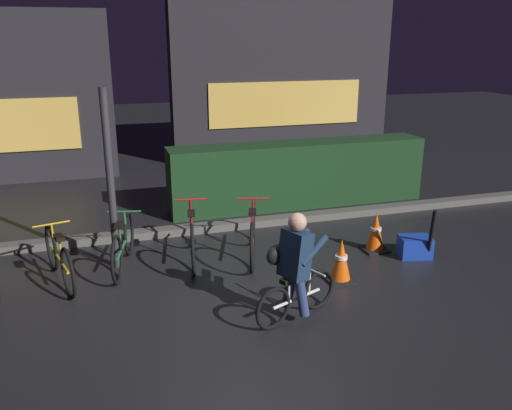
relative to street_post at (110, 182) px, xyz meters
name	(u,v)px	position (x,y,z in m)	size (l,w,h in m)	color
ground_plane	(255,289)	(1.61, -1.20, -1.21)	(40.00, 40.00, 0.00)	black
sidewalk_curb	(215,227)	(1.61, 1.00, -1.15)	(12.00, 0.24, 0.12)	#56544F
hedge_row	(299,174)	(3.41, 1.90, -0.62)	(4.80, 0.70, 1.18)	#19381C
storefront_right	(283,66)	(4.57, 6.00, 1.09)	(5.72, 0.54, 4.63)	#262328
street_post	(110,182)	(0.00, 0.00, 0.00)	(0.10, 0.10, 2.42)	#2D2D33
parked_bike_left_mid	(59,258)	(-0.71, -0.29, -0.88)	(0.51, 1.54, 0.73)	black
parked_bike_center_left	(123,245)	(0.09, -0.06, -0.88)	(0.49, 1.55, 0.73)	black
parked_bike_center_right	(192,235)	(1.04, -0.06, -0.84)	(0.46, 1.74, 0.81)	black
parked_bike_right_mid	(253,233)	(1.88, -0.21, -0.85)	(0.60, 1.66, 0.79)	black
traffic_cone_near	(341,261)	(2.73, -1.30, -0.93)	(0.36, 0.36, 0.57)	black
traffic_cone_far	(376,232)	(3.67, -0.52, -0.93)	(0.36, 0.36, 0.58)	black
blue_crate	(415,247)	(4.09, -0.90, -1.06)	(0.44, 0.32, 0.30)	#193DB7
cyclist	(294,266)	(1.80, -2.01, -0.58)	(1.11, 0.54, 1.25)	black
closed_umbrella	(431,235)	(4.16, -1.15, -0.80)	(0.05, 0.05, 0.85)	black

